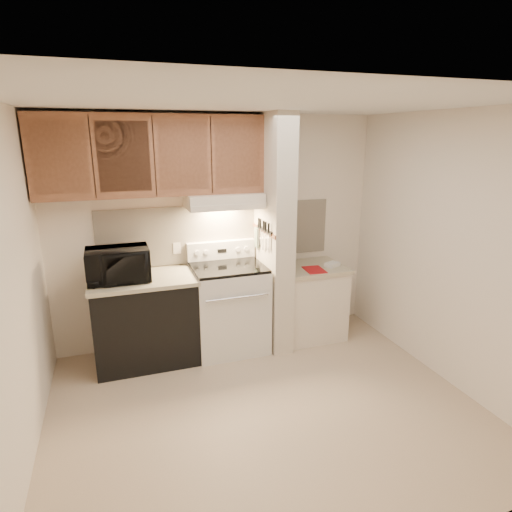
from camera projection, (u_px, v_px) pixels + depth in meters
name	position (u px, v px, depth m)	size (l,w,h in m)	color
floor	(265.00, 407.00, 3.71)	(3.60, 3.60, 0.00)	#C5AC8F
ceiling	(267.00, 102.00, 3.03)	(3.60, 3.60, 0.00)	white
wall_back	(219.00, 231.00, 4.74)	(3.60, 0.02, 2.50)	white
wall_left	(9.00, 297.00, 2.81)	(0.02, 3.00, 2.50)	white
wall_right	(449.00, 251.00, 3.93)	(0.02, 3.00, 2.50)	white
backsplash	(220.00, 233.00, 4.73)	(2.60, 0.02, 0.63)	#FFECD0
range_body	(229.00, 309.00, 4.64)	(0.76, 0.65, 0.92)	silver
oven_window	(237.00, 317.00, 4.34)	(0.50, 0.01, 0.30)	black
oven_handle	(238.00, 298.00, 4.24)	(0.02, 0.02, 0.65)	silver
cooktop	(228.00, 267.00, 4.51)	(0.74, 0.64, 0.03)	black
range_backguard	(221.00, 250.00, 4.74)	(0.76, 0.08, 0.20)	silver
range_display	(222.00, 251.00, 4.70)	(0.10, 0.01, 0.04)	black
range_knob_left_outer	(197.00, 253.00, 4.61)	(0.05, 0.05, 0.02)	silver
range_knob_left_inner	(206.00, 252.00, 4.64)	(0.05, 0.05, 0.02)	silver
range_knob_right_inner	(238.00, 249.00, 4.75)	(0.05, 0.05, 0.02)	silver
range_knob_right_outer	(246.00, 249.00, 4.78)	(0.05, 0.05, 0.02)	silver
dishwasher_front	(146.00, 321.00, 4.38)	(1.00, 0.63, 0.87)	black
left_countertop	(143.00, 279.00, 4.26)	(1.04, 0.67, 0.04)	#BAAF8F
spoon_rest	(105.00, 274.00, 4.32)	(0.21, 0.07, 0.01)	black
teal_jar	(105.00, 280.00, 4.04)	(0.09, 0.09, 0.09)	#2A5E63
outlet	(177.00, 248.00, 4.61)	(0.08, 0.01, 0.12)	silver
microwave	(118.00, 265.00, 4.12)	(0.58, 0.40, 0.32)	black
partition_pillar	(274.00, 234.00, 4.58)	(0.22, 0.70, 2.50)	beige
pillar_trim	(263.00, 231.00, 4.53)	(0.01, 0.70, 0.04)	brown
knife_strip	(265.00, 230.00, 4.47)	(0.02, 0.42, 0.04)	black
knife_blade_a	(268.00, 242.00, 4.36)	(0.01, 0.04, 0.16)	silver
knife_handle_a	(269.00, 228.00, 4.32)	(0.02, 0.02, 0.10)	black
knife_blade_b	(266.00, 242.00, 4.42)	(0.01, 0.04, 0.18)	silver
knife_handle_b	(266.00, 226.00, 4.40)	(0.02, 0.02, 0.10)	black
knife_blade_c	(263.00, 241.00, 4.51)	(0.01, 0.04, 0.20)	silver
knife_handle_c	(264.00, 225.00, 4.45)	(0.02, 0.02, 0.10)	black
knife_blade_d	(261.00, 237.00, 4.58)	(0.01, 0.04, 0.16)	silver
knife_handle_d	(260.00, 223.00, 4.54)	(0.02, 0.02, 0.10)	black
knife_blade_e	(258.00, 237.00, 4.65)	(0.01, 0.04, 0.18)	silver
knife_handle_e	(259.00, 223.00, 4.59)	(0.02, 0.02, 0.10)	black
oven_mitt	(257.00, 238.00, 4.71)	(0.03, 0.09, 0.22)	slate
right_cab_base	(310.00, 303.00, 4.95)	(0.70, 0.60, 0.81)	silver
right_countertop	(311.00, 268.00, 4.83)	(0.74, 0.64, 0.04)	#BAAF8F
red_folder	(314.00, 270.00, 4.68)	(0.20, 0.27, 0.01)	#AD1216
white_box	(332.00, 264.00, 4.81)	(0.16, 0.11, 0.04)	white
range_hood	(224.00, 200.00, 4.43)	(0.78, 0.44, 0.15)	silver
hood_lip	(229.00, 208.00, 4.26)	(0.78, 0.04, 0.06)	silver
upper_cabinets	(153.00, 156.00, 4.14)	(2.18, 0.33, 0.77)	brown
cab_door_a	(59.00, 158.00, 3.74)	(0.46, 0.01, 0.63)	brown
cab_gap_a	(92.00, 157.00, 3.82)	(0.01, 0.01, 0.73)	black
cab_door_b	(124.00, 157.00, 3.91)	(0.46, 0.01, 0.63)	brown
cab_gap_b	(154.00, 156.00, 3.99)	(0.01, 0.01, 0.73)	black
cab_door_c	(183.00, 156.00, 4.07)	(0.46, 0.01, 0.63)	brown
cab_gap_c	(211.00, 155.00, 4.16)	(0.01, 0.01, 0.73)	black
cab_door_d	(238.00, 155.00, 4.24)	(0.46, 0.01, 0.63)	brown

